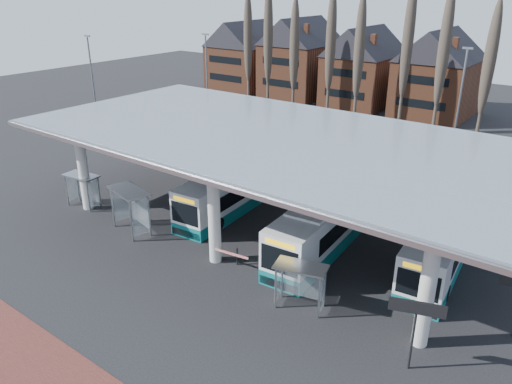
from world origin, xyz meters
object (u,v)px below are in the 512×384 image
Objects in this scene: shelter_0 at (83,183)px; shelter_2 at (301,276)px; bus_1 at (236,188)px; bus_2 at (328,222)px; bus_3 at (443,241)px; shelter_1 at (132,201)px.

shelter_0 is 18.83m from shelter_2.
bus_1 reaches higher than shelter_0.
bus_2 reaches higher than bus_1.
bus_3 is (14.20, 0.92, -0.02)m from bus_1.
bus_3 is 3.30× the size of shelter_1.
shelter_0 is at bearing -149.45° from bus_1.
shelter_0 is at bearing 162.02° from shelter_2.
shelter_2 is at bearing -76.31° from bus_2.
bus_2 is at bearing -11.86° from bus_1.
shelter_2 is (2.07, -6.29, 0.20)m from bus_2.
bus_1 reaches higher than shelter_1.
shelter_1 reaches higher than shelter_2.
bus_2 reaches higher than shelter_0.
shelter_1 is at bearing -161.75° from bus_3.
bus_3 is 4.14× the size of shelter_0.
shelter_1 is (-17.21, -7.68, 0.65)m from bus_3.
shelter_0 is 0.97× the size of shelter_2.
bus_3 is at bearing 12.25° from bus_2.
bus_2 is at bearing 93.28° from shelter_2.
bus_1 is 7.97m from bus_2.
shelter_1 is at bearing -156.60° from bus_2.
bus_3 is at bearing 11.06° from shelter_0.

